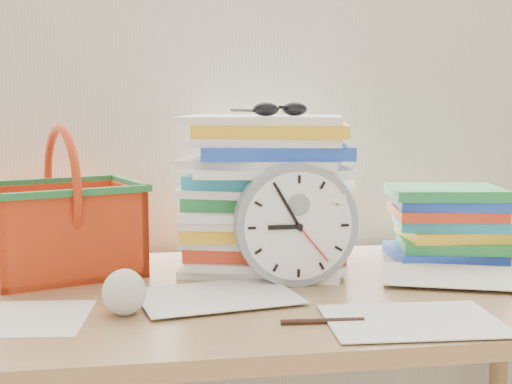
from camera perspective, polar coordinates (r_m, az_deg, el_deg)
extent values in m
cube|color=silver|center=(1.69, -1.74, 14.17)|extent=(2.40, 0.01, 2.50)
cube|color=#967246|center=(1.35, 0.55, -8.35)|extent=(1.40, 0.70, 0.03)
cylinder|color=gray|center=(1.35, 3.20, -2.58)|extent=(0.23, 0.05, 0.23)
sphere|color=silver|center=(1.20, -10.53, -7.84)|extent=(0.08, 0.08, 0.08)
cylinder|color=black|center=(1.15, 5.35, -10.23)|extent=(0.13, 0.02, 0.01)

